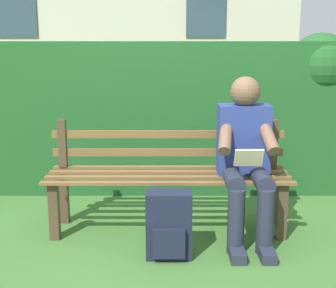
% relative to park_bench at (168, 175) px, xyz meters
% --- Properties ---
extents(ground, '(60.00, 60.00, 0.00)m').
position_rel_park_bench_xyz_m(ground, '(0.00, 0.06, -0.42)').
color(ground, '#3D6B2D').
extents(park_bench, '(1.83, 0.49, 0.83)m').
position_rel_park_bench_xyz_m(park_bench, '(0.00, 0.00, 0.00)').
color(park_bench, '#4C3828').
rests_on(park_bench, ground).
extents(person_seated, '(0.44, 0.73, 1.18)m').
position_rel_park_bench_xyz_m(person_seated, '(-0.56, 0.16, 0.21)').
color(person_seated, navy).
rests_on(person_seated, ground).
extents(hedge_backdrop, '(6.33, 0.73, 1.52)m').
position_rel_park_bench_xyz_m(hedge_backdrop, '(0.43, -1.10, 0.32)').
color(hedge_backdrop, '#1E5123').
rests_on(hedge_backdrop, ground).
extents(backpack, '(0.31, 0.24, 0.46)m').
position_rel_park_bench_xyz_m(backpack, '(-0.01, 0.52, -0.20)').
color(backpack, '#191E33').
rests_on(backpack, ground).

